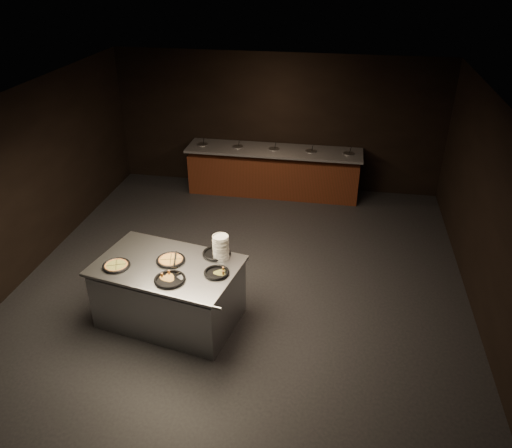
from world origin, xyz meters
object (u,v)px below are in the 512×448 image
(plate_stack, at_px, (221,247))
(pan_veggie_whole, at_px, (116,265))
(pan_cheese_whole, at_px, (171,260))
(serving_counter, at_px, (169,293))

(plate_stack, xyz_separation_m, pan_veggie_whole, (-1.35, -0.46, -0.15))
(pan_veggie_whole, relative_size, pan_cheese_whole, 0.94)
(serving_counter, xyz_separation_m, plate_stack, (0.70, 0.29, 0.66))
(pan_veggie_whole, bearing_deg, pan_cheese_whole, 20.89)
(serving_counter, distance_m, plate_stack, 1.00)
(plate_stack, relative_size, pan_veggie_whole, 0.92)
(pan_cheese_whole, bearing_deg, plate_stack, 16.99)
(serving_counter, height_order, plate_stack, plate_stack)
(plate_stack, height_order, pan_cheese_whole, plate_stack)
(pan_cheese_whole, bearing_deg, serving_counter, -109.60)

